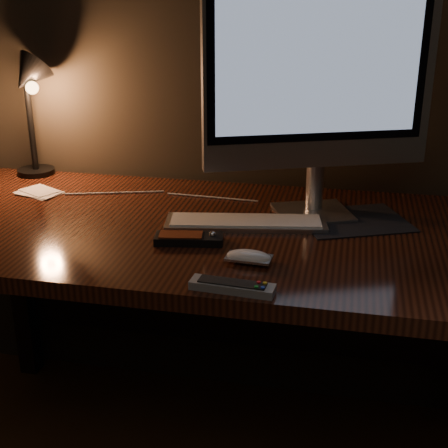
% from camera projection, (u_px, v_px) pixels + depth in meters
% --- Properties ---
extents(desk, '(1.60, 0.75, 0.75)m').
position_uv_depth(desk, '(215.00, 261.00, 1.69)').
color(desk, '#3B180D').
rests_on(desk, ground).
extents(monitor, '(0.56, 0.25, 0.61)m').
position_uv_depth(monitor, '(320.00, 76.00, 1.53)').
color(monitor, silver).
rests_on(monitor, desk).
extents(keyboard, '(0.42, 0.18, 0.02)m').
position_uv_depth(keyboard, '(246.00, 222.00, 1.58)').
color(keyboard, silver).
rests_on(keyboard, desk).
extents(mousepad, '(0.33, 0.30, 0.00)m').
position_uv_depth(mousepad, '(353.00, 220.00, 1.61)').
color(mousepad, black).
rests_on(mousepad, desk).
extents(mouse, '(0.10, 0.06, 0.02)m').
position_uv_depth(mouse, '(249.00, 258.00, 1.37)').
color(mouse, white).
rests_on(mouse, desk).
extents(media_remote, '(0.17, 0.08, 0.03)m').
position_uv_depth(media_remote, '(189.00, 238.00, 1.47)').
color(media_remote, black).
rests_on(media_remote, desk).
extents(tv_remote, '(0.17, 0.06, 0.02)m').
position_uv_depth(tv_remote, '(232.00, 286.00, 1.25)').
color(tv_remote, gray).
rests_on(tv_remote, desk).
extents(papers, '(0.15, 0.13, 0.01)m').
position_uv_depth(papers, '(39.00, 192.00, 1.83)').
color(papers, white).
rests_on(papers, desk).
extents(desk_lamp, '(0.18, 0.20, 0.39)m').
position_uv_depth(desk_lamp, '(29.00, 93.00, 1.88)').
color(desk_lamp, black).
rests_on(desk_lamp, desk).
extents(cable, '(0.56, 0.05, 0.00)m').
position_uv_depth(cable, '(162.00, 196.00, 1.79)').
color(cable, white).
rests_on(cable, desk).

